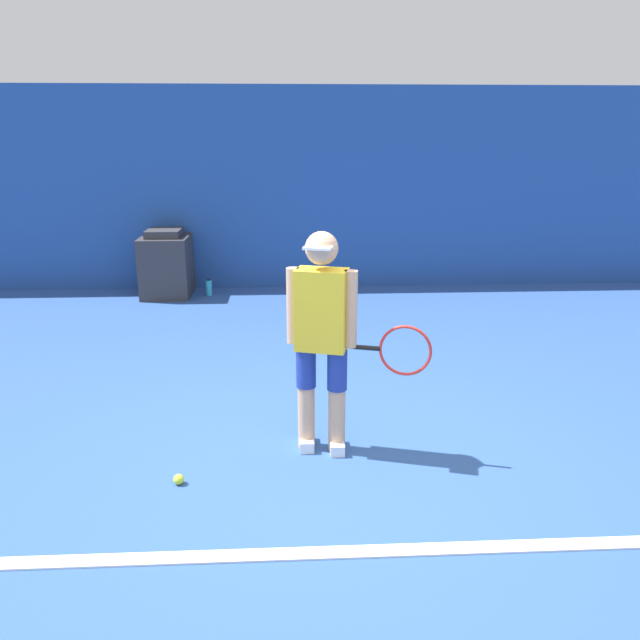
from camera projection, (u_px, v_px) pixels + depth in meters
name	position (u px, v px, depth m)	size (l,w,h in m)	color
ground_plane	(326.00, 475.00, 4.10)	(24.00, 24.00, 0.00)	#2D5193
back_wall	(303.00, 189.00, 8.84)	(24.00, 0.10, 2.81)	#234C99
court_baseline	(335.00, 553.00, 3.33)	(21.60, 0.10, 0.01)	white
tennis_player	(324.00, 334.00, 4.21)	(0.95, 0.36, 1.55)	tan
tennis_ball	(179.00, 479.00, 3.99)	(0.07, 0.07, 0.07)	#D1E533
covered_chair	(167.00, 264.00, 8.57)	(0.65, 0.74, 0.92)	#333338
water_bottle	(209.00, 288.00, 8.65)	(0.09, 0.09, 0.24)	#33ADD6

